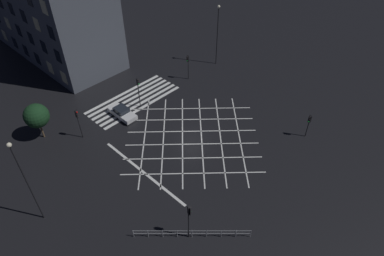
{
  "coord_description": "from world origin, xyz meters",
  "views": [
    {
      "loc": [
        22.43,
        21.4,
        28.39
      ],
      "look_at": [
        0.0,
        0.0,
        1.55
      ],
      "focal_mm": 32.0,
      "sensor_mm": 36.0,
      "label": 1
    }
  ],
  "objects_px": {
    "traffic_light_sw_main": "(188,62)",
    "street_lamp_west": "(218,28)",
    "traffic_light_nw_main": "(309,122)",
    "traffic_light_median_south": "(138,87)",
    "street_tree_near": "(36,116)",
    "traffic_light_ne_main": "(189,216)",
    "street_lamp_east": "(24,175)",
    "traffic_light_se_cross": "(78,119)",
    "waiting_car": "(122,113)"
  },
  "relations": [
    {
      "from": "traffic_light_ne_main",
      "to": "traffic_light_median_south",
      "type": "relative_size",
      "value": 0.97
    },
    {
      "from": "waiting_car",
      "to": "street_lamp_west",
      "type": "bearing_deg",
      "value": 89.95
    },
    {
      "from": "traffic_light_nw_main",
      "to": "street_lamp_east",
      "type": "bearing_deg",
      "value": -23.87
    },
    {
      "from": "traffic_light_median_south",
      "to": "street_lamp_west",
      "type": "height_order",
      "value": "street_lamp_west"
    },
    {
      "from": "traffic_light_median_south",
      "to": "street_lamp_west",
      "type": "distance_m",
      "value": 16.16
    },
    {
      "from": "traffic_light_ne_main",
      "to": "traffic_light_nw_main",
      "type": "bearing_deg",
      "value": -2.14
    },
    {
      "from": "traffic_light_se_cross",
      "to": "traffic_light_median_south",
      "type": "distance_m",
      "value": 8.92
    },
    {
      "from": "street_tree_near",
      "to": "traffic_light_median_south",
      "type": "bearing_deg",
      "value": 162.26
    },
    {
      "from": "traffic_light_ne_main",
      "to": "street_lamp_east",
      "type": "bearing_deg",
      "value": 125.46
    },
    {
      "from": "traffic_light_se_cross",
      "to": "traffic_light_nw_main",
      "type": "xyz_separation_m",
      "value": [
        -18.98,
        19.61,
        -0.66
      ]
    },
    {
      "from": "traffic_light_sw_main",
      "to": "traffic_light_median_south",
      "type": "xyz_separation_m",
      "value": [
        9.41,
        0.14,
        0.37
      ]
    },
    {
      "from": "traffic_light_se_cross",
      "to": "street_tree_near",
      "type": "relative_size",
      "value": 0.89
    },
    {
      "from": "street_lamp_west",
      "to": "street_tree_near",
      "type": "height_order",
      "value": "street_lamp_west"
    },
    {
      "from": "traffic_light_ne_main",
      "to": "street_tree_near",
      "type": "height_order",
      "value": "street_tree_near"
    },
    {
      "from": "traffic_light_nw_main",
      "to": "traffic_light_sw_main",
      "type": "bearing_deg",
      "value": -88.08
    },
    {
      "from": "street_tree_near",
      "to": "traffic_light_ne_main",
      "type": "bearing_deg",
      "value": 96.32
    },
    {
      "from": "traffic_light_sw_main",
      "to": "street_lamp_east",
      "type": "xyz_separation_m",
      "value": [
        27.4,
        7.05,
        3.28
      ]
    },
    {
      "from": "traffic_light_median_south",
      "to": "street_lamp_east",
      "type": "relative_size",
      "value": 0.46
    },
    {
      "from": "traffic_light_sw_main",
      "to": "traffic_light_se_cross",
      "type": "bearing_deg",
      "value": -0.46
    },
    {
      "from": "traffic_light_sw_main",
      "to": "traffic_light_ne_main",
      "type": "distance_m",
      "value": 26.74
    },
    {
      "from": "traffic_light_nw_main",
      "to": "traffic_light_ne_main",
      "type": "distance_m",
      "value": 19.77
    },
    {
      "from": "traffic_light_sw_main",
      "to": "traffic_light_ne_main",
      "type": "xyz_separation_m",
      "value": [
        19.09,
        18.73,
        0.29
      ]
    },
    {
      "from": "waiting_car",
      "to": "street_lamp_east",
      "type": "bearing_deg",
      "value": -64.84
    },
    {
      "from": "traffic_light_se_cross",
      "to": "traffic_light_ne_main",
      "type": "bearing_deg",
      "value": -2.3
    },
    {
      "from": "traffic_light_nw_main",
      "to": "waiting_car",
      "type": "relative_size",
      "value": 0.77
    },
    {
      "from": "traffic_light_sw_main",
      "to": "street_lamp_east",
      "type": "bearing_deg",
      "value": 14.43
    },
    {
      "from": "street_lamp_east",
      "to": "street_lamp_west",
      "type": "bearing_deg",
      "value": -168.27
    },
    {
      "from": "traffic_light_se_cross",
      "to": "street_lamp_east",
      "type": "height_order",
      "value": "street_lamp_east"
    },
    {
      "from": "traffic_light_sw_main",
      "to": "street_lamp_west",
      "type": "xyz_separation_m",
      "value": [
        -6.49,
        0.01,
        3.21
      ]
    },
    {
      "from": "traffic_light_sw_main",
      "to": "traffic_light_median_south",
      "type": "bearing_deg",
      "value": 0.86
    },
    {
      "from": "traffic_light_nw_main",
      "to": "street_lamp_west",
      "type": "height_order",
      "value": "street_lamp_west"
    },
    {
      "from": "traffic_light_se_cross",
      "to": "street_lamp_west",
      "type": "bearing_deg",
      "value": 89.63
    },
    {
      "from": "traffic_light_se_cross",
      "to": "traffic_light_median_south",
      "type": "bearing_deg",
      "value": 88.15
    },
    {
      "from": "traffic_light_sw_main",
      "to": "street_lamp_east",
      "type": "distance_m",
      "value": 28.48
    },
    {
      "from": "traffic_light_sw_main",
      "to": "street_tree_near",
      "type": "bearing_deg",
      "value": -9.86
    },
    {
      "from": "street_lamp_east",
      "to": "traffic_light_median_south",
      "type": "bearing_deg",
      "value": -158.99
    },
    {
      "from": "traffic_light_ne_main",
      "to": "traffic_light_median_south",
      "type": "distance_m",
      "value": 20.95
    },
    {
      "from": "traffic_light_sw_main",
      "to": "traffic_light_nw_main",
      "type": "relative_size",
      "value": 1.22
    },
    {
      "from": "traffic_light_se_cross",
      "to": "street_lamp_west",
      "type": "distance_m",
      "value": 25.01
    },
    {
      "from": "traffic_light_se_cross",
      "to": "traffic_light_median_south",
      "type": "height_order",
      "value": "traffic_light_median_south"
    },
    {
      "from": "street_lamp_east",
      "to": "street_tree_near",
      "type": "relative_size",
      "value": 2.08
    },
    {
      "from": "traffic_light_sw_main",
      "to": "street_lamp_east",
      "type": "relative_size",
      "value": 0.4
    },
    {
      "from": "street_tree_near",
      "to": "waiting_car",
      "type": "xyz_separation_m",
      "value": [
        -9.19,
        3.75,
        -2.7
      ]
    },
    {
      "from": "traffic_light_ne_main",
      "to": "street_tree_near",
      "type": "distance_m",
      "value": 22.61
    },
    {
      "from": "traffic_light_ne_main",
      "to": "waiting_car",
      "type": "distance_m",
      "value": 20.05
    },
    {
      "from": "traffic_light_median_south",
      "to": "street_tree_near",
      "type": "bearing_deg",
      "value": -107.74
    },
    {
      "from": "traffic_light_median_south",
      "to": "street_lamp_east",
      "type": "xyz_separation_m",
      "value": [
        17.99,
        6.91,
        2.92
      ]
    },
    {
      "from": "traffic_light_nw_main",
      "to": "street_lamp_west",
      "type": "distance_m",
      "value": 20.65
    },
    {
      "from": "street_lamp_west",
      "to": "street_tree_near",
      "type": "bearing_deg",
      "value": -7.64
    },
    {
      "from": "traffic_light_nw_main",
      "to": "waiting_car",
      "type": "distance_m",
      "value": 23.49
    }
  ]
}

